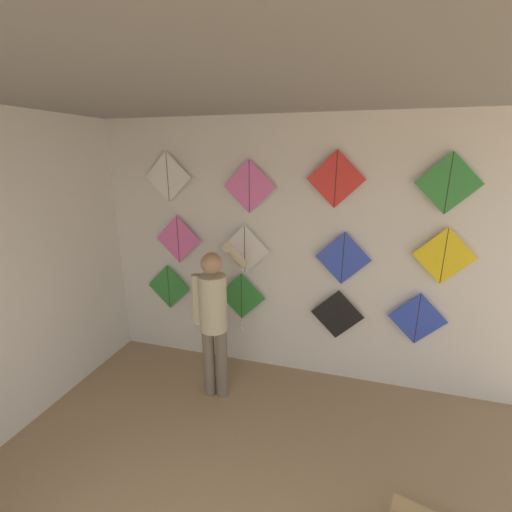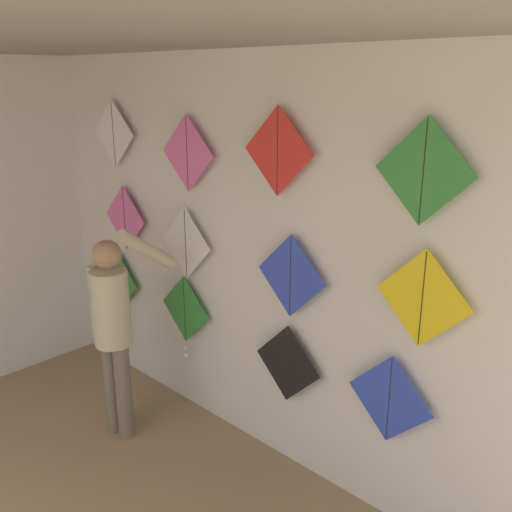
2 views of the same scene
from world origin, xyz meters
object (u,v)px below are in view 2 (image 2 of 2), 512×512
object	(u,v)px
kite_1	(185,312)
kite_8	(114,134)
kite_0	(119,280)
kite_2	(287,364)
kite_5	(186,243)
kite_6	(291,276)
kite_3	(389,399)
shopkeeper	(114,322)
kite_9	(187,153)
kite_7	(423,299)
kite_10	(278,151)
kite_4	(125,218)
kite_11	(424,172)

from	to	relation	value
kite_1	kite_8	size ratio (longest dim) A/B	1.25
kite_0	kite_2	bearing A→B (deg)	0.00
kite_5	kite_6	xyz separation A→B (m)	(1.04, 0.00, -0.01)
kite_5	kite_8	distance (m)	1.16
kite_3	kite_5	bearing A→B (deg)	180.00
shopkeeper	kite_2	distance (m)	1.31
kite_8	kite_9	xyz separation A→B (m)	(0.93, 0.00, -0.08)
kite_5	kite_3	bearing A→B (deg)	0.00
kite_7	kite_8	distance (m)	2.90
kite_0	shopkeeper	bearing A→B (deg)	-35.09
shopkeeper	kite_10	world-z (taller)	kite_10
kite_4	kite_1	bearing A→B (deg)	-0.05
kite_0	kite_10	bearing A→B (deg)	0.00
kite_8	kite_0	bearing A→B (deg)	180.00
shopkeeper	kite_5	xyz separation A→B (m)	(0.13, 0.59, 0.49)
kite_0	kite_3	distance (m)	2.78
kite_2	kite_9	size ratio (longest dim) A/B	1.00
kite_10	kite_9	bearing A→B (deg)	180.00
kite_5	kite_11	distance (m)	2.03
kite_4	kite_6	distance (m)	1.84
kite_1	kite_10	xyz separation A→B (m)	(0.96, 0.00, 1.35)
kite_5	kite_7	world-z (taller)	kite_7
kite_8	kite_11	size ratio (longest dim) A/B	1.00
kite_1	kite_8	bearing A→B (deg)	179.95
kite_4	kite_10	size ratio (longest dim) A/B	1.00
kite_6	kite_7	world-z (taller)	kite_7
kite_1	kite_2	bearing A→B (deg)	0.04
kite_1	kite_11	xyz separation A→B (m)	(1.94, 0.00, 1.33)
kite_2	kite_5	size ratio (longest dim) A/B	1.00
kite_6	kite_7	distance (m)	0.91
shopkeeper	kite_1	size ratio (longest dim) A/B	2.38
shopkeeper	kite_6	distance (m)	1.40
shopkeeper	kite_4	distance (m)	1.05
kite_6	kite_7	bearing A→B (deg)	0.00
kite_4	kite_10	world-z (taller)	kite_10
kite_0	kite_7	world-z (taller)	kite_7
shopkeeper	kite_4	xyz separation A→B (m)	(-0.67, 0.59, 0.56)
kite_0	kite_3	size ratio (longest dim) A/B	1.00
kite_1	kite_5	size ratio (longest dim) A/B	1.25
kite_4	kite_11	world-z (taller)	kite_11
kite_1	kite_7	xyz separation A→B (m)	(1.99, 0.00, 0.67)
kite_4	kite_10	distance (m)	1.86
kite_2	kite_5	bearing A→B (deg)	180.00
kite_5	kite_2	bearing A→B (deg)	0.00
kite_2	kite_3	world-z (taller)	kite_3
kite_9	shopkeeper	bearing A→B (deg)	-107.52
kite_8	kite_9	world-z (taller)	kite_8
kite_0	kite_6	distance (m)	2.08
kite_7	kite_9	bearing A→B (deg)	180.00
kite_7	kite_6	bearing A→B (deg)	180.00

